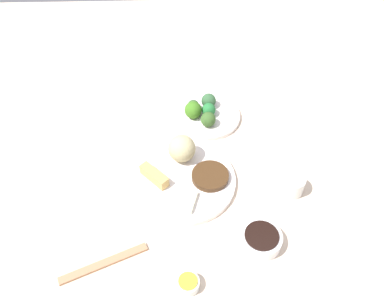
{
  "coord_description": "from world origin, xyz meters",
  "views": [
    {
      "loc": [
        0.02,
        0.66,
        0.91
      ],
      "look_at": [
        -0.01,
        -0.11,
        0.06
      ],
      "focal_mm": 37.44,
      "sensor_mm": 36.0,
      "label": 1
    }
  ],
  "objects_px": {
    "broccoli_plate": "(206,116)",
    "sauce_ramekin_hot_mustard": "(188,284)",
    "chopsticks_pair": "(104,264)",
    "teacup": "(292,183)",
    "main_plate": "(182,180)",
    "soy_sauce_bowl": "(261,240)"
  },
  "relations": [
    {
      "from": "broccoli_plate",
      "to": "chopsticks_pair",
      "type": "distance_m",
      "value": 0.58
    },
    {
      "from": "broccoli_plate",
      "to": "chopsticks_pair",
      "type": "height_order",
      "value": "broccoli_plate"
    },
    {
      "from": "broccoli_plate",
      "to": "soy_sauce_bowl",
      "type": "height_order",
      "value": "soy_sauce_bowl"
    },
    {
      "from": "broccoli_plate",
      "to": "chopsticks_pair",
      "type": "bearing_deg",
      "value": 61.7
    },
    {
      "from": "broccoli_plate",
      "to": "sauce_ramekin_hot_mustard",
      "type": "xyz_separation_m",
      "value": [
        0.07,
        0.57,
        0.01
      ]
    },
    {
      "from": "broccoli_plate",
      "to": "soy_sauce_bowl",
      "type": "xyz_separation_m",
      "value": [
        -0.11,
        0.47,
        0.01
      ]
    },
    {
      "from": "main_plate",
      "to": "teacup",
      "type": "height_order",
      "value": "teacup"
    },
    {
      "from": "broccoli_plate",
      "to": "sauce_ramekin_hot_mustard",
      "type": "bearing_deg",
      "value": 82.58
    },
    {
      "from": "main_plate",
      "to": "soy_sauce_bowl",
      "type": "relative_size",
      "value": 2.9
    },
    {
      "from": "teacup",
      "to": "broccoli_plate",
      "type": "bearing_deg",
      "value": -54.45
    },
    {
      "from": "teacup",
      "to": "chopsticks_pair",
      "type": "distance_m",
      "value": 0.53
    },
    {
      "from": "main_plate",
      "to": "sauce_ramekin_hot_mustard",
      "type": "distance_m",
      "value": 0.31
    },
    {
      "from": "sauce_ramekin_hot_mustard",
      "to": "broccoli_plate",
      "type": "bearing_deg",
      "value": -97.42
    },
    {
      "from": "main_plate",
      "to": "soy_sauce_bowl",
      "type": "bearing_deg",
      "value": 133.58
    },
    {
      "from": "soy_sauce_bowl",
      "to": "teacup",
      "type": "distance_m",
      "value": 0.2
    },
    {
      "from": "chopsticks_pair",
      "to": "teacup",
      "type": "bearing_deg",
      "value": -156.94
    },
    {
      "from": "main_plate",
      "to": "soy_sauce_bowl",
      "type": "height_order",
      "value": "soy_sauce_bowl"
    },
    {
      "from": "broccoli_plate",
      "to": "main_plate",
      "type": "bearing_deg",
      "value": 72.77
    },
    {
      "from": "sauce_ramekin_hot_mustard",
      "to": "teacup",
      "type": "relative_size",
      "value": 0.8
    },
    {
      "from": "soy_sauce_bowl",
      "to": "teacup",
      "type": "relative_size",
      "value": 1.54
    },
    {
      "from": "teacup",
      "to": "soy_sauce_bowl",
      "type": "bearing_deg",
      "value": 56.86
    },
    {
      "from": "main_plate",
      "to": "chopsticks_pair",
      "type": "bearing_deg",
      "value": 51.8
    }
  ]
}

